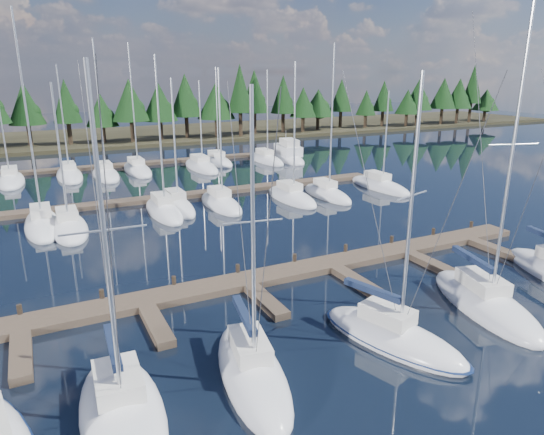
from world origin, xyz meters
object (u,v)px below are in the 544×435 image
front_sailboat_3 (252,372)px  front_sailboat_5 (485,302)px  main_dock (249,285)px  front_sailboat_4 (392,337)px  motor_yacht_right (288,156)px  front_sailboat_2 (122,410)px

front_sailboat_3 → front_sailboat_5: bearing=0.5°
main_dock → front_sailboat_4: bearing=-66.7°
front_sailboat_3 → motor_yacht_right: bearing=60.0°
front_sailboat_2 → front_sailboat_4: front_sailboat_2 is taller
front_sailboat_5 → motor_yacht_right: size_ratio=1.54×
front_sailboat_2 → motor_yacht_right: bearing=55.3°
front_sailboat_2 → motor_yacht_right: front_sailboat_2 is taller
front_sailboat_4 → front_sailboat_5: front_sailboat_5 is taller
main_dock → motor_yacht_right: size_ratio=4.20×
front_sailboat_2 → motor_yacht_right: (31.39, 45.28, 0.26)m
front_sailboat_2 → front_sailboat_4: (12.31, -0.35, 0.00)m
front_sailboat_3 → front_sailboat_4: 7.05m
front_sailboat_4 → front_sailboat_5: bearing=4.4°
main_dock → front_sailboat_2: front_sailboat_2 is taller
front_sailboat_4 → motor_yacht_right: bearing=67.3°
motor_yacht_right → front_sailboat_4: bearing=-112.7°
front_sailboat_5 → motor_yacht_right: bearing=74.7°
front_sailboat_2 → front_sailboat_3: 5.27m
front_sailboat_2 → front_sailboat_5: (19.07, 0.16, 0.01)m
front_sailboat_3 → front_sailboat_2: bearing=-179.6°
front_sailboat_2 → front_sailboat_5: bearing=0.5°
front_sailboat_4 → motor_yacht_right: size_ratio=1.25×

